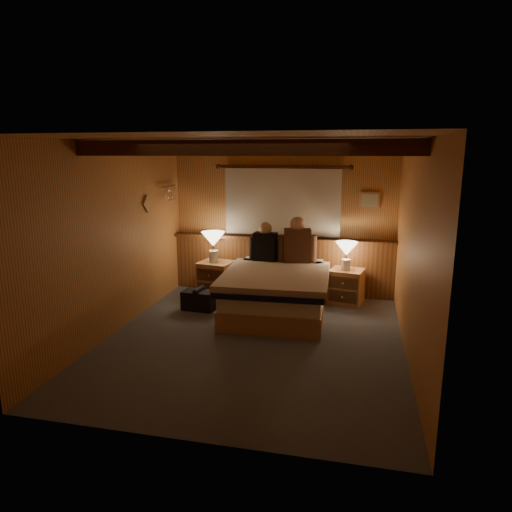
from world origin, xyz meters
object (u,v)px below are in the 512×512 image
(person_left, at_px, (265,245))
(nightstand_left, at_px, (216,279))
(duffel_bag, at_px, (199,300))
(lamp_left, at_px, (213,241))
(bed, at_px, (277,292))
(person_right, at_px, (297,243))
(lamp_right, at_px, (347,250))
(nightstand_right, at_px, (346,286))

(person_left, bearing_deg, nightstand_left, -176.50)
(nightstand_left, bearing_deg, duffel_bag, -84.26)
(lamp_left, relative_size, person_left, 0.78)
(lamp_left, height_order, person_left, person_left)
(bed, relative_size, person_right, 2.62)
(lamp_right, relative_size, duffel_bag, 0.88)
(person_left, bearing_deg, duffel_bag, -136.47)
(lamp_left, xyz_separation_m, person_left, (0.84, 0.00, -0.03))
(lamp_left, bearing_deg, lamp_right, 1.78)
(nightstand_right, distance_m, person_left, 1.40)
(lamp_right, distance_m, duffel_bag, 2.33)
(lamp_right, distance_m, person_left, 1.24)
(person_right, bearing_deg, nightstand_right, -4.08)
(person_left, height_order, person_right, person_right)
(lamp_right, bearing_deg, nightstand_right, 51.37)
(nightstand_left, bearing_deg, person_right, 9.18)
(duffel_bag, bearing_deg, nightstand_right, 24.96)
(bed, height_order, lamp_left, lamp_left)
(lamp_right, xyz_separation_m, duffel_bag, (-2.09, -0.77, -0.68))
(person_right, bearing_deg, lamp_right, -5.90)
(nightstand_right, xyz_separation_m, person_left, (-1.25, -0.09, 0.61))
(bed, bearing_deg, lamp_left, 148.83)
(bed, height_order, nightstand_right, bed)
(bed, height_order, duffel_bag, bed)
(nightstand_left, distance_m, person_left, 1.01)
(bed, relative_size, person_left, 3.04)
(nightstand_right, bearing_deg, bed, -131.19)
(person_right, distance_m, duffel_bag, 1.71)
(nightstand_right, bearing_deg, person_left, -163.94)
(lamp_left, distance_m, lamp_right, 2.08)
(person_right, bearing_deg, duffel_bag, -162.10)
(nightstand_right, bearing_deg, lamp_left, -165.54)
(nightstand_right, distance_m, lamp_right, 0.57)
(lamp_right, distance_m, person_right, 0.75)
(duffel_bag, bearing_deg, lamp_right, 24.52)
(person_left, bearing_deg, nightstand_right, 8.17)
(person_left, distance_m, person_right, 0.50)
(nightstand_left, bearing_deg, lamp_right, 10.62)
(bed, distance_m, duffel_bag, 1.16)
(nightstand_right, bearing_deg, nightstand_left, -165.77)
(lamp_right, bearing_deg, lamp_left, -178.22)
(bed, bearing_deg, nightstand_left, 147.77)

